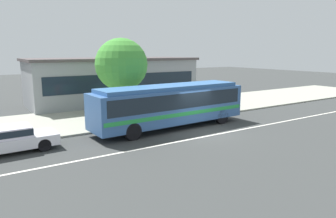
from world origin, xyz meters
The scene contains 10 objects.
ground_plane centered at (0.00, 0.00, 0.00)m, with size 120.00×120.00×0.00m, color #363938.
sidewalk_slab centered at (0.00, 7.41, 0.06)m, with size 60.00×8.00×0.12m, color #999A8C.
lane_stripe_center centered at (0.00, -0.80, 0.00)m, with size 56.00×0.16×0.01m, color silver.
transit_bus centered at (-1.12, 2.06, 1.63)m, with size 10.68×2.92×2.81m.
sedan_behind_bus centered at (-10.72, 2.25, 0.72)m, with size 4.67×1.96×1.29m.
pedestrian_waiting_near_sign centered at (3.50, 4.37, 1.07)m, with size 0.44×0.44×1.62m.
pedestrian_walking_along_curb centered at (-5.07, 5.59, 1.10)m, with size 0.45×0.45×1.68m.
pedestrian_standing_by_tree centered at (-4.49, 4.18, 1.10)m, with size 0.44×0.44×1.67m.
street_tree_near_stop centered at (-2.60, 6.31, 3.99)m, with size 3.78×3.78×5.78m.
station_building centered at (-0.14, 13.66, 2.17)m, with size 15.99×6.42×4.33m.
Camera 1 is at (-11.85, -14.26, 4.93)m, focal length 32.77 mm.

